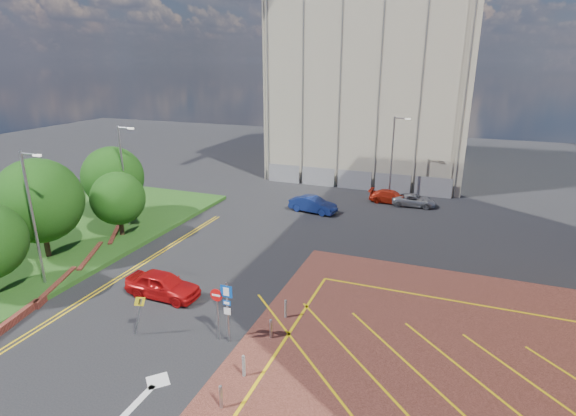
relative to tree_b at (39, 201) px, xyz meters
The scene contains 18 objects.
ground 16.83m from the tree_b, 17.88° to the right, with size 140.00×140.00×0.00m, color black.
grass_bed 4.89m from the tree_b, 158.20° to the left, with size 14.00×32.00×0.30m, color #234E19.
retaining_wall 6.24m from the tree_b, 39.04° to the right, with size 6.06×20.33×0.40m.
tree_b is the anchor object (origin of this frame).
tree_c 5.49m from the tree_b, 68.20° to the left, with size 4.00×4.00×4.90m.
tree_d 8.07m from the tree_b, 97.13° to the left, with size 5.00×5.00×6.08m.
lamp_left_near 4.32m from the tree_b, 44.25° to the right, with size 1.53×0.16×8.00m.
lamp_left_far 7.10m from the tree_b, 81.23° to the left, with size 1.53×0.16×8.00m.
lamp_back 30.21m from the tree_b, 49.59° to the left, with size 1.53×0.16×8.00m.
sign_cluster 16.46m from the tree_b, 14.26° to the right, with size 1.17×0.12×3.20m.
warning_sign 13.15m from the tree_b, 23.74° to the right, with size 0.79×0.43×2.24m.
bollard_row 19.38m from the tree_b, 20.53° to the right, with size 0.14×11.14×0.90m.
construction_building 38.87m from the tree_b, 66.11° to the left, with size 21.20×19.20×22.00m, color #B2AA91.
construction_fence 30.13m from the tree_b, 56.58° to the left, with size 21.60×0.06×2.00m, color gray.
car_red_left 11.05m from the tree_b, ahead, with size 1.78×4.44×1.51m, color red.
car_blue_back 21.54m from the tree_b, 49.63° to the left, with size 1.50×4.32×1.42m, color navy.
car_red_back 29.52m from the tree_b, 47.16° to the left, with size 1.70×4.19×1.22m, color red.
car_silver_back 30.85m from the tree_b, 43.92° to the left, with size 1.86×4.02×1.12m, color #9B9CA2.
Camera 1 is at (9.86, -15.44, 13.01)m, focal length 28.00 mm.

